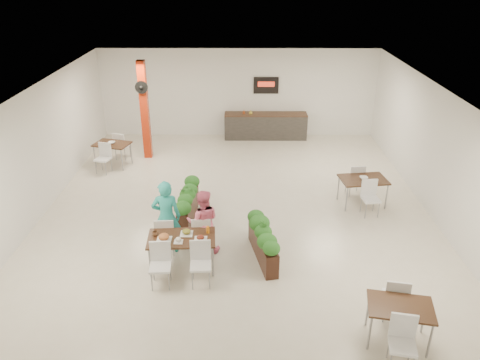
% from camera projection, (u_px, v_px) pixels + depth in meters
% --- Properties ---
extents(ground, '(12.00, 12.00, 0.00)m').
position_uv_depth(ground, '(237.00, 212.00, 12.26)').
color(ground, beige).
rests_on(ground, ground).
extents(room_shell, '(10.10, 12.10, 3.22)m').
position_uv_depth(room_shell, '(236.00, 140.00, 11.41)').
color(room_shell, white).
rests_on(room_shell, ground).
extents(red_column, '(0.40, 0.41, 3.20)m').
position_uv_depth(red_column, '(145.00, 109.00, 15.01)').
color(red_column, '#AB260B').
rests_on(red_column, ground).
extents(service_counter, '(3.00, 0.64, 2.20)m').
position_uv_depth(service_counter, '(266.00, 125.00, 17.17)').
color(service_counter, '#282624').
rests_on(service_counter, ground).
extents(main_table, '(1.45, 1.69, 0.92)m').
position_uv_depth(main_table, '(181.00, 242.00, 9.76)').
color(main_table, '#321910').
rests_on(main_table, ground).
extents(diner_man, '(0.66, 0.45, 1.73)m').
position_uv_depth(diner_man, '(167.00, 217.00, 10.26)').
color(diner_man, teal).
rests_on(diner_man, ground).
extents(diner_woman, '(0.76, 0.61, 1.50)m').
position_uv_depth(diner_woman, '(203.00, 222.00, 10.31)').
color(diner_woman, pink).
rests_on(diner_woman, ground).
extents(planter_left, '(0.48, 1.81, 0.94)m').
position_uv_depth(planter_left, '(188.00, 201.00, 11.72)').
color(planter_left, black).
rests_on(planter_left, ground).
extents(planter_right, '(0.68, 1.75, 0.92)m').
position_uv_depth(planter_right, '(263.00, 239.00, 10.16)').
color(planter_right, black).
rests_on(planter_right, ground).
extents(side_table_a, '(1.24, 1.67, 0.92)m').
position_uv_depth(side_table_a, '(112.00, 147.00, 14.79)').
color(side_table_a, '#321910').
rests_on(side_table_a, ground).
extents(side_table_b, '(1.30, 1.66, 0.92)m').
position_uv_depth(side_table_b, '(363.00, 183.00, 12.39)').
color(side_table_b, '#321910').
rests_on(side_table_b, ground).
extents(side_table_c, '(1.19, 1.67, 0.92)m').
position_uv_depth(side_table_c, '(400.00, 312.00, 7.84)').
color(side_table_c, '#321910').
rests_on(side_table_c, ground).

